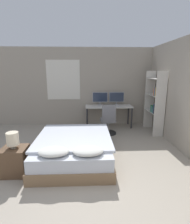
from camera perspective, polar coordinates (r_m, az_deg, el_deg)
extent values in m
plane|color=#9E9384|center=(2.95, 3.00, -27.41)|extent=(20.00, 20.00, 0.00)
cube|color=#9E9384|center=(6.27, -0.32, 8.15)|extent=(12.00, 0.06, 2.70)
cube|color=silver|center=(6.27, -10.30, 10.23)|extent=(1.15, 0.01, 1.36)
cube|color=#A3B2CC|center=(6.27, -10.29, 10.23)|extent=(1.07, 0.01, 1.28)
cube|color=#846647|center=(4.02, -6.76, -13.51)|extent=(1.57, 1.93, 0.22)
cube|color=silver|center=(3.92, -6.85, -10.48)|extent=(1.51, 1.87, 0.24)
cube|color=silver|center=(3.98, -6.79, -7.86)|extent=(1.61, 1.62, 0.05)
ellipsoid|color=silver|center=(3.24, -13.37, -12.48)|extent=(0.55, 0.38, 0.13)
ellipsoid|color=silver|center=(3.19, -2.35, -12.60)|extent=(0.55, 0.38, 0.13)
cube|color=brown|center=(3.74, -24.63, -14.31)|extent=(0.46, 0.42, 0.53)
cylinder|color=gray|center=(3.62, -25.05, -10.49)|extent=(0.10, 0.10, 0.01)
cylinder|color=gray|center=(3.61, -25.10, -10.02)|extent=(0.02, 0.02, 0.05)
cylinder|color=beige|center=(3.56, -25.33, -7.88)|extent=(0.22, 0.22, 0.24)
cube|color=beige|center=(6.04, 4.54, 1.84)|extent=(1.60, 0.60, 0.03)
cylinder|color=#2D2D33|center=(5.84, -2.58, -2.24)|extent=(0.05, 0.05, 0.70)
cylinder|color=#2D2D33|center=(6.02, 11.88, -2.03)|extent=(0.05, 0.05, 0.70)
cylinder|color=#2D2D33|center=(6.32, -2.57, -1.02)|extent=(0.05, 0.05, 0.70)
cylinder|color=#2D2D33|center=(6.49, 10.81, -0.86)|extent=(0.05, 0.05, 0.70)
cylinder|color=#B7B7BC|center=(6.20, 1.65, 2.38)|extent=(0.16, 0.16, 0.01)
cylinder|color=#B7B7BC|center=(6.19, 1.65, 2.85)|extent=(0.03, 0.03, 0.09)
cube|color=#B7B7BC|center=(6.15, 1.66, 4.88)|extent=(0.53, 0.03, 0.35)
cube|color=#232D42|center=(6.14, 1.67, 4.86)|extent=(0.50, 0.00, 0.32)
cylinder|color=#B7B7BC|center=(6.27, 6.97, 2.41)|extent=(0.16, 0.16, 0.01)
cylinder|color=#B7B7BC|center=(6.26, 6.98, 2.87)|extent=(0.03, 0.03, 0.09)
cube|color=#B7B7BC|center=(6.22, 7.04, 4.88)|extent=(0.53, 0.03, 0.35)
cube|color=#232D42|center=(6.21, 7.06, 4.86)|extent=(0.50, 0.00, 0.32)
cube|color=#B7B7BC|center=(5.84, 4.77, 1.69)|extent=(0.41, 0.13, 0.02)
ellipsoid|color=#B7B7BC|center=(5.89, 7.61, 1.79)|extent=(0.07, 0.05, 0.04)
cylinder|color=black|center=(5.53, 4.18, -6.77)|extent=(0.52, 0.52, 0.04)
cylinder|color=gray|center=(5.47, 4.22, -4.84)|extent=(0.05, 0.05, 0.35)
cube|color=slate|center=(5.41, 4.26, -2.71)|extent=(0.45, 0.45, 0.07)
cube|color=slate|center=(5.14, 4.56, -0.36)|extent=(0.40, 0.05, 0.48)
cube|color=beige|center=(5.33, 20.49, 2.10)|extent=(0.31, 0.02, 1.91)
cube|color=beige|center=(6.16, 17.31, 3.76)|extent=(0.31, 0.02, 1.91)
cube|color=beige|center=(5.80, 18.57, 0.20)|extent=(0.31, 0.88, 0.02)
cube|color=beige|center=(5.71, 18.96, 5.25)|extent=(0.31, 0.88, 0.02)
cube|color=beige|center=(5.67, 19.35, 10.23)|extent=(0.31, 0.88, 0.02)
cube|color=orange|center=(5.40, 20.21, 0.45)|extent=(0.25, 0.03, 0.22)
cube|color=#BCB29E|center=(5.44, 20.02, 0.30)|extent=(0.25, 0.03, 0.17)
cube|color=#28282D|center=(5.47, 19.90, 0.79)|extent=(0.25, 0.04, 0.25)
cube|color=#2D4784|center=(5.51, 19.73, 0.98)|extent=(0.25, 0.03, 0.27)
cube|color=teal|center=(5.56, 19.53, 0.61)|extent=(0.25, 0.03, 0.17)
cube|color=#337042|center=(5.59, 19.39, 0.92)|extent=(0.25, 0.04, 0.22)
cube|color=teal|center=(5.64, 19.18, 0.82)|extent=(0.25, 0.04, 0.17)
cube|color=teal|center=(5.69, 19.00, 0.95)|extent=(0.25, 0.04, 0.18)
cube|color=#337042|center=(5.72, 18.85, 1.19)|extent=(0.25, 0.03, 0.21)
cube|color=#28282D|center=(5.31, 20.67, 6.15)|extent=(0.25, 0.03, 0.27)
cube|color=orange|center=(5.35, 20.49, 6.11)|extent=(0.25, 0.03, 0.25)
cube|color=gold|center=(5.39, 20.34, 6.18)|extent=(0.25, 0.03, 0.25)
cube|color=teal|center=(5.43, 20.16, 6.23)|extent=(0.25, 0.04, 0.25)
cube|color=#7A387F|center=(5.47, 19.98, 6.29)|extent=(0.25, 0.02, 0.25)
cube|color=orange|center=(5.51, 19.81, 6.19)|extent=(0.25, 0.04, 0.22)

